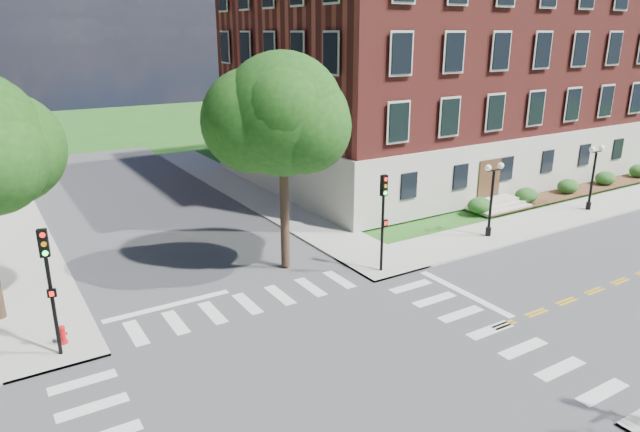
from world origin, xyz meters
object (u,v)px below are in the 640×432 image
traffic_signal_nw (49,276)px  twin_lamp_east (593,174)px  fire_hydrant (63,335)px  traffic_signal_ne (383,211)px  twin_lamp_west (492,195)px

traffic_signal_nw → twin_lamp_east: size_ratio=1.13×
fire_hydrant → twin_lamp_east: bearing=-0.0°
traffic_signal_nw → fire_hydrant: 2.83m
traffic_signal_ne → traffic_signal_nw: same height
traffic_signal_ne → fire_hydrant: traffic_signal_ne is taller
twin_lamp_east → fire_hydrant: 32.23m
traffic_signal_ne → twin_lamp_west: bearing=5.1°
traffic_signal_ne → twin_lamp_east: traffic_signal_ne is taller
traffic_signal_ne → twin_lamp_west: (8.28, 0.73, -0.66)m
fire_hydrant → twin_lamp_west: bearing=-0.2°
traffic_signal_nw → traffic_signal_ne: bearing=-0.3°
traffic_signal_nw → twin_lamp_east: (32.37, 0.74, -0.66)m
twin_lamp_west → fire_hydrant: (-22.67, 0.09, -2.06)m
traffic_signal_ne → fire_hydrant: 14.66m
twin_lamp_west → twin_lamp_east: (9.49, 0.08, 0.00)m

